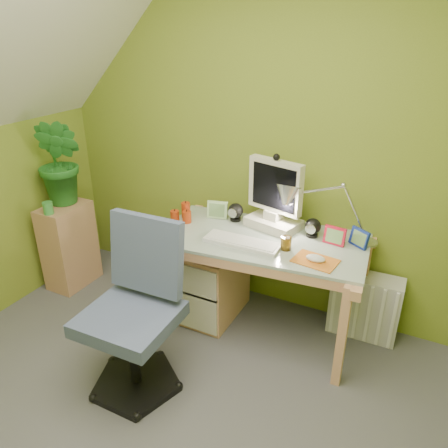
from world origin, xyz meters
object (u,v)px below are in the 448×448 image
at_px(desk_lamp, 346,199).
at_px(monitor, 275,192).
at_px(potted_plant, 61,162).
at_px(radiator, 365,306).
at_px(desk, 261,284).
at_px(side_ledge, 69,246).
at_px(task_chair, 129,316).

bearing_deg(desk_lamp, monitor, 177.54).
xyz_separation_m(desk_lamp, potted_plant, (-2.01, -0.29, 0.03)).
distance_m(desk_lamp, radiator, 0.78).
distance_m(monitor, radiator, 0.97).
bearing_deg(monitor, desk, -76.29).
bearing_deg(side_ledge, desk, 5.85).
distance_m(desk, radiator, 0.70).
distance_m(monitor, desk_lamp, 0.45).
relative_size(potted_plant, task_chair, 0.66).
height_order(desk_lamp, potted_plant, potted_plant).
bearing_deg(side_ledge, radiator, 10.52).
height_order(side_ledge, potted_plant, potted_plant).
xyz_separation_m(desk_lamp, task_chair, (-0.88, -1.01, -0.48)).
xyz_separation_m(side_ledge, potted_plant, (0.00, 0.05, 0.66)).
bearing_deg(desk, potted_plant, 178.10).
bearing_deg(desk, desk_lamp, 15.87).
relative_size(desk_lamp, side_ledge, 0.83).
relative_size(desk_lamp, task_chair, 0.56).
bearing_deg(task_chair, potted_plant, 145.70).
bearing_deg(task_chair, desk_lamp, 47.24).
bearing_deg(radiator, desk_lamp, -162.08).
xyz_separation_m(task_chair, radiator, (1.07, 1.08, -0.27)).
distance_m(monitor, potted_plant, 1.59).
distance_m(potted_plant, task_chair, 1.43).
bearing_deg(side_ledge, desk_lamp, 9.60).
distance_m(side_ledge, radiator, 2.25).
xyz_separation_m(monitor, radiator, (0.64, 0.07, -0.72)).
height_order(desk, task_chair, task_chair).
bearing_deg(potted_plant, side_ledge, -90.00).
bearing_deg(radiator, desk, -160.56).
height_order(desk_lamp, radiator, desk_lamp).
bearing_deg(radiator, side_ledge, -171.20).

